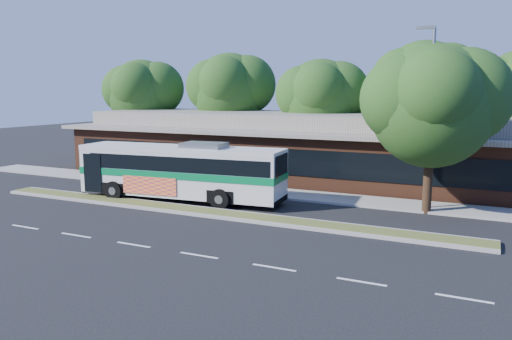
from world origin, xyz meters
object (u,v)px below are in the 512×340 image
object	(u,v)px
lamp_post	(429,113)
sedan	(147,164)
transit_bus	(182,168)
sidewalk_tree	(442,103)

from	to	relation	value
lamp_post	sedan	xyz separation A→B (m)	(-20.00, 3.42, -4.27)
lamp_post	sedan	bearing A→B (deg)	170.29
lamp_post	transit_bus	distance (m)	13.18
transit_bus	sedan	distance (m)	10.29
lamp_post	sidewalk_tree	bearing A→B (deg)	-42.88
lamp_post	sidewalk_tree	world-z (taller)	lamp_post
lamp_post	sidewalk_tree	size ratio (longest dim) A/B	1.11
transit_bus	sedan	size ratio (longest dim) A/B	2.69
transit_bus	sedan	xyz separation A→B (m)	(-7.64, 6.80, -1.17)
sedan	sidewalk_tree	xyz separation A→B (m)	(20.60, -3.98, 4.75)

